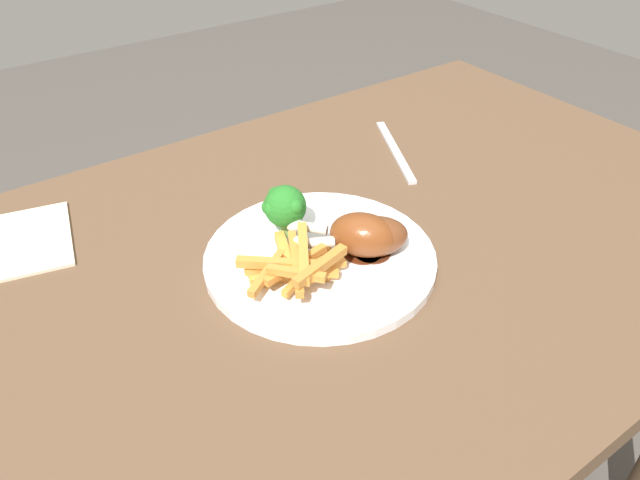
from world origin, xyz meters
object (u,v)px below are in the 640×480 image
broccoli_floret_front (284,206)px  chicken_drumstick_near (360,235)px  fork (395,151)px  chicken_drumstick_far (369,237)px  dinner_plate (320,258)px  dining_table (289,329)px  carrot_fries_pile (295,265)px

broccoli_floret_front → chicken_drumstick_near: 0.10m
broccoli_floret_front → fork: size_ratio=0.33×
chicken_drumstick_far → fork: chicken_drumstick_far is taller
fork → dinner_plate: bearing=-32.2°
dining_table → broccoli_floret_front: 0.16m
broccoli_floret_front → chicken_drumstick_far: (-0.06, 0.09, -0.02)m
chicken_drumstick_near → chicken_drumstick_far: chicken_drumstick_near is taller
dinner_plate → chicken_drumstick_near: bearing=149.9°
dining_table → broccoli_floret_front: size_ratio=20.57×
dinner_plate → broccoli_floret_front: 0.07m
dinner_plate → chicken_drumstick_far: (-0.05, 0.03, 0.03)m
dinner_plate → broccoli_floret_front: broccoli_floret_front is taller
chicken_drumstick_far → fork: size_ratio=0.68×
dining_table → chicken_drumstick_far: chicken_drumstick_far is taller
dinner_plate → chicken_drumstick_far: bearing=146.7°
chicken_drumstick_far → dining_table: bearing=-30.2°
dining_table → carrot_fries_pile: (0.01, 0.04, 0.13)m
dining_table → fork: bearing=-154.7°
chicken_drumstick_near → fork: size_ratio=0.63×
carrot_fries_pile → chicken_drumstick_near: (-0.09, 0.00, 0.01)m
dining_table → fork: 0.33m
broccoli_floret_front → chicken_drumstick_far: size_ratio=0.48×
carrot_fries_pile → fork: carrot_fries_pile is taller
dinner_plate → carrot_fries_pile: 0.06m
chicken_drumstick_near → dinner_plate: bearing=-30.1°
dinner_plate → chicken_drumstick_near: chicken_drumstick_near is taller
dining_table → fork: size_ratio=6.82×
dinner_plate → chicken_drumstick_near: (-0.04, 0.02, 0.03)m
chicken_drumstick_near → broccoli_floret_front: bearing=-59.1°
dining_table → chicken_drumstick_near: bearing=151.8°
broccoli_floret_front → fork: broccoli_floret_front is taller
dining_table → dinner_plate: (-0.04, 0.02, 0.11)m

